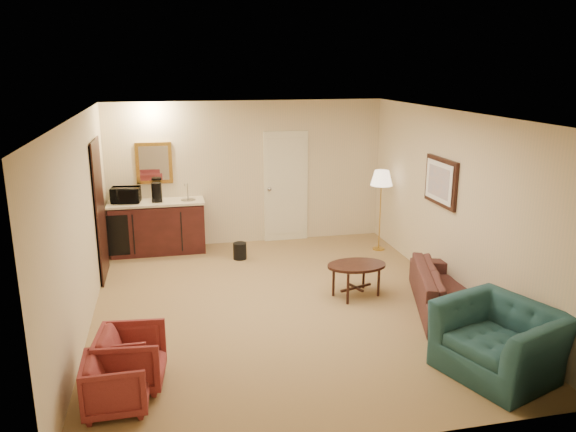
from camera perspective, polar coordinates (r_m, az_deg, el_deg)
The scene contains 12 objects.
ground at distance 7.81m, azimuth -0.65°, elevation -9.10°, with size 6.00×6.00×0.00m, color olive.
room_walls at distance 8.00m, azimuth -2.49°, elevation 4.40°, with size 5.02×6.01×2.61m.
wetbar_cabinet at distance 10.08m, azimuth -13.10°, elevation -1.10°, with size 1.64×0.58×0.92m, color #3C1513.
sofa at distance 7.86m, azimuth 15.80°, elevation -6.57°, with size 1.92×0.56×0.75m, color black.
teal_armchair at distance 6.42m, azimuth 20.81°, elevation -10.75°, with size 1.16×0.75×1.01m, color #1E464B.
rose_chair_near at distance 5.78m, azimuth -17.08°, elevation -15.67°, with size 0.59×0.55×0.60m, color maroon.
rose_chair_far at distance 6.11m, azimuth -15.62°, elevation -13.48°, with size 0.65×0.61×0.67m, color maroon.
coffee_table at distance 8.09m, azimuth 6.93°, elevation -6.47°, with size 0.84×0.57×0.48m, color black.
floor_lamp at distance 10.02m, azimuth 9.35°, elevation 0.57°, with size 0.38×0.38×1.45m, color gold.
waste_bin at distance 9.60m, azimuth -4.91°, elevation -3.55°, with size 0.23×0.23×0.28m, color black.
microwave at distance 9.98m, azimuth -16.18°, elevation 2.23°, with size 0.48×0.26×0.32m, color black.
coffee_maker at distance 9.90m, azimuth -13.19°, elevation 2.35°, with size 0.18×0.18×0.33m, color black.
Camera 1 is at (-1.45, -6.98, 3.19)m, focal length 35.00 mm.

